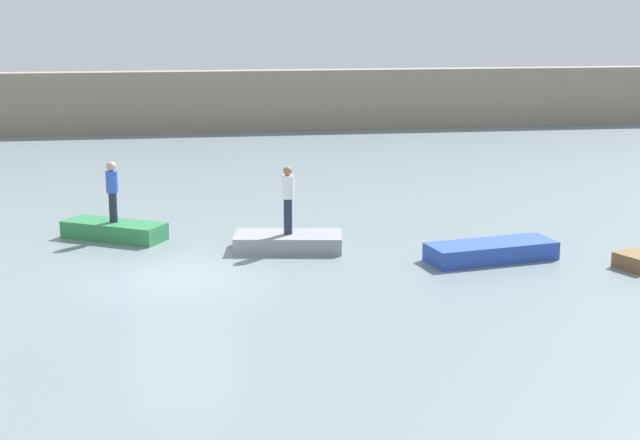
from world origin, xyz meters
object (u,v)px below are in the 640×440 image
rowboat_grey (288,242)px  person_white_shirt (288,196)px  rowboat_blue (491,251)px  rowboat_green (114,230)px  person_blue_shirt (112,188)px

rowboat_grey → person_white_shirt: size_ratio=1.56×
rowboat_grey → rowboat_blue: bearing=-10.5°
rowboat_green → rowboat_blue: 10.16m
person_blue_shirt → person_white_shirt: 4.94m
person_blue_shirt → rowboat_green: bearing=180.0°
rowboat_green → person_white_shirt: 5.08m
person_white_shirt → rowboat_grey: bearing=0.0°
rowboat_green → rowboat_grey: 4.94m
rowboat_green → person_blue_shirt: person_blue_shirt is taller
rowboat_green → person_blue_shirt: (0.00, 0.00, 1.17)m
rowboat_grey → person_blue_shirt: person_blue_shirt is taller
person_blue_shirt → person_white_shirt: bearing=-22.3°
rowboat_grey → rowboat_green: bearing=167.0°
rowboat_grey → person_blue_shirt: bearing=167.0°
rowboat_blue → rowboat_green: bearing=148.5°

